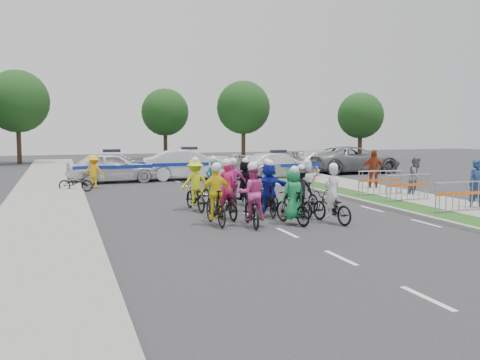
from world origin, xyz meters
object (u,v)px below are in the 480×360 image
object	(u,v)px
spectator_2	(373,170)
rider_3	(216,201)
rider_6	(226,199)
police_car_2	(278,166)
rider_7	(305,191)
tree_2	(360,116)
police_car_0	(112,167)
rider_9	(233,190)
cone_1	(313,176)
rider_11	(245,185)
civilian_suv	(354,160)
rider_2	(251,202)
rider_12	(213,189)
rider_5	(268,192)
parked_bike	(76,182)
police_car_1	(189,165)
spectator_0	(478,185)
spectator_1	(416,177)
tree_4	(165,112)
rider_4	(300,196)
cone_0	(294,182)
barrier_1	(408,189)
rider_1	(293,202)
barrier_2	(380,184)
tree_3	(17,101)
marshal_hiviz	(94,172)
barrier_0	(459,198)
tree_1	(243,108)
rider_8	(266,190)
civilian_sedan	(326,161)

from	to	relation	value
spectator_2	rider_3	bearing A→B (deg)	-116.48
rider_6	police_car_2	bearing A→B (deg)	-122.77
rider_7	tree_2	size ratio (longest dim) A/B	0.32
police_car_0	rider_9	bearing A→B (deg)	-167.14
spectator_2	cone_1	distance (m)	4.16
rider_11	civilian_suv	bearing A→B (deg)	-124.55
rider_2	rider_12	world-z (taller)	rider_2
rider_5	tree_2	xyz separation A→B (m)	(17.46, 23.22, 3.05)
cone_1	parked_bike	bearing A→B (deg)	179.76
police_car_1	parked_bike	bearing A→B (deg)	127.08
spectator_0	spectator_1	world-z (taller)	spectator_0
rider_3	tree_4	world-z (taller)	tree_4
rider_4	spectator_1	xyz separation A→B (m)	(6.66, 2.85, 0.17)
rider_12	tree_2	distance (m)	27.87
rider_2	tree_2	world-z (taller)	tree_2
rider_3	police_car_2	distance (m)	14.68
spectator_1	tree_2	distance (m)	23.17
rider_2	tree_4	distance (m)	33.09
rider_9	cone_0	bearing A→B (deg)	-124.01
rider_4	rider_9	xyz separation A→B (m)	(-1.65, 2.03, 0.04)
rider_3	rider_11	size ratio (longest dim) A/B	1.07
rider_12	barrier_1	xyz separation A→B (m)	(7.31, -1.69, -0.06)
rider_2	rider_7	xyz separation A→B (m)	(2.75, 2.06, 0.00)
police_car_0	rider_1	bearing A→B (deg)	-167.53
rider_1	police_car_0	world-z (taller)	rider_1
rider_2	tree_4	xyz separation A→B (m)	(3.59, 32.71, 3.48)
barrier_1	barrier_2	size ratio (longest dim) A/B	1.00
barrier_2	cone_1	size ratio (longest dim) A/B	2.86
rider_9	rider_3	bearing A→B (deg)	71.96
spectator_2	parked_bike	xyz separation A→B (m)	(-12.99, 4.02, -0.54)
police_car_1	tree_3	bearing A→B (deg)	36.87
police_car_0	marshal_hiviz	bearing A→B (deg)	152.35
rider_9	police_car_0	size ratio (longest dim) A/B	0.40
rider_11	tree_2	distance (m)	27.02
spectator_0	parked_bike	bearing A→B (deg)	158.50
civilian_suv	spectator_1	bearing A→B (deg)	160.61
rider_9	spectator_2	size ratio (longest dim) A/B	0.98
barrier_0	parked_bike	xyz separation A→B (m)	(-12.00, 10.80, -0.15)
rider_11	parked_bike	distance (m)	8.68
police_car_1	barrier_0	size ratio (longest dim) A/B	2.53
spectator_1	cone_1	bearing A→B (deg)	77.32
tree_1	rider_9	bearing A→B (deg)	-109.73
rider_8	spectator_1	size ratio (longest dim) A/B	1.09
barrier_0	barrier_2	world-z (taller)	same
tree_3	barrier_1	bearing A→B (deg)	-60.88
rider_4	barrier_1	size ratio (longest dim) A/B	0.86
civilian_sedan	spectator_1	xyz separation A→B (m)	(-2.09, -12.00, 0.12)
parked_bike	rider_7	bearing A→B (deg)	-119.34
cone_0	rider_7	bearing A→B (deg)	-110.91
rider_6	police_car_0	bearing A→B (deg)	-81.80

